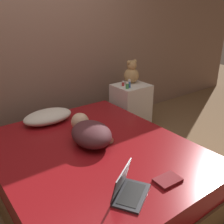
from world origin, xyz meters
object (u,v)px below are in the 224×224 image
Objects in this scene: person_lying at (90,132)px; bottle_blue at (129,84)px; bottle_red at (123,84)px; bottle_green at (127,85)px; laptop at (128,189)px; book at (168,180)px; teddy_bear at (131,73)px; pillow at (48,116)px.

bottle_blue is at bearing 41.86° from person_lying.
person_lying is 1.20m from bottle_red.
bottle_green is at bearing 42.38° from person_lying.
laptop is 0.34m from book.
book is (-0.86, -1.47, -0.25)m from bottle_blue.
person_lying is at bearing -147.11° from teddy_bear.
teddy_bear is 0.30m from bottle_green.
teddy_bear is (1.30, 0.10, 0.28)m from pillow.
teddy_bear reaches higher than pillow.
bottle_green is at bearing 60.91° from book.
laptop is at bearing -130.40° from bottle_blue.
bottle_red is at bearing 61.93° from book.
bottle_blue is at bearing -137.00° from teddy_bear.
bottle_green is (-0.05, -0.02, -0.01)m from bottle_blue.
pillow is 1.09m from bottle_green.
book is (0.13, -0.87, -0.09)m from person_lying.
laptop is (-0.20, -0.81, -0.05)m from person_lying.
book is (-1.02, -1.62, -0.34)m from teddy_bear.
teddy_bear reaches higher than laptop.
bottle_red is 1.80m from book.
pillow is at bearing 56.00° from laptop.
pillow is 1.12m from bottle_red.
bottle_red is (-0.19, -0.05, -0.11)m from teddy_bear.
bottle_blue is (1.19, 1.40, 0.21)m from laptop.
person_lying is 2.14× the size of teddy_bear.
bottle_red is at bearing 100.42° from bottle_blue.
bottle_green is at bearing 18.93° from laptop.
person_lying is at bearing -144.26° from bottle_red.
teddy_bear is (1.36, 1.56, 0.30)m from laptop.
teddy_bear reaches higher than person_lying.
pillow is at bearing 113.26° from person_lying.
book is at bearing -70.57° from person_lying.
pillow is 5.24× the size of bottle_blue.
bottle_red reaches higher than book.
laptop is 4.19× the size of bottle_green.
pillow is at bearing 177.19° from bottle_blue.
bottle_green is (1.14, 1.38, 0.21)m from laptop.
teddy_bear is 1.57× the size of book.
bottle_blue is 1.21× the size of bottle_green.
bottle_red reaches higher than laptop.
person_lying is 0.89m from book.
bottle_blue reaches higher than bottle_green.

